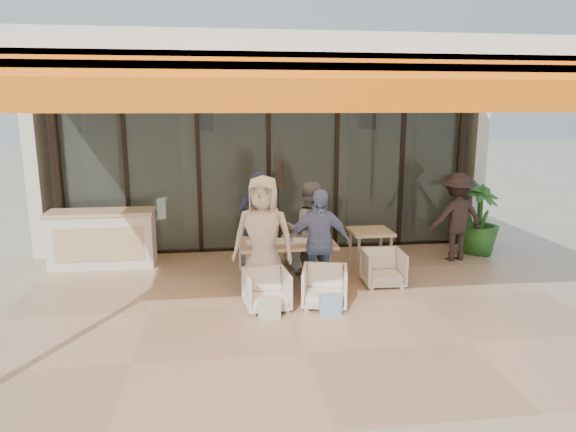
% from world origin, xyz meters
% --- Properties ---
extents(ground, '(70.00, 70.00, 0.00)m').
position_xyz_m(ground, '(0.00, 0.00, 0.00)').
color(ground, '#C6B293').
rests_on(ground, ground).
extents(terrace_floor, '(8.00, 6.00, 0.01)m').
position_xyz_m(terrace_floor, '(0.00, 0.00, 0.01)').
color(terrace_floor, tan).
rests_on(terrace_floor, ground).
extents(terrace_structure, '(8.00, 6.00, 3.40)m').
position_xyz_m(terrace_structure, '(0.00, -0.26, 3.25)').
color(terrace_structure, silver).
rests_on(terrace_structure, ground).
extents(glass_storefront, '(8.08, 0.10, 3.20)m').
position_xyz_m(glass_storefront, '(0.00, 3.00, 1.60)').
color(glass_storefront, '#9EADA3').
rests_on(glass_storefront, ground).
extents(interior_block, '(9.05, 3.62, 3.52)m').
position_xyz_m(interior_block, '(0.01, 5.31, 2.23)').
color(interior_block, silver).
rests_on(interior_block, ground).
extents(host_counter, '(1.85, 0.65, 1.04)m').
position_xyz_m(host_counter, '(-3.06, 2.30, 0.53)').
color(host_counter, silver).
rests_on(host_counter, ground).
extents(dining_table, '(1.50, 0.90, 0.93)m').
position_xyz_m(dining_table, '(0.08, 0.88, 0.69)').
color(dining_table, tan).
rests_on(dining_table, ground).
extents(chair_far_left, '(0.65, 0.61, 0.62)m').
position_xyz_m(chair_far_left, '(-0.34, 1.82, 0.31)').
color(chair_far_left, white).
rests_on(chair_far_left, ground).
extents(chair_far_right, '(0.66, 0.63, 0.59)m').
position_xyz_m(chair_far_right, '(0.50, 1.82, 0.30)').
color(chair_far_right, white).
rests_on(chair_far_right, ground).
extents(chair_near_left, '(0.68, 0.64, 0.63)m').
position_xyz_m(chair_near_left, '(-0.34, -0.08, 0.32)').
color(chair_near_left, white).
rests_on(chair_near_left, ground).
extents(chair_near_right, '(0.76, 0.73, 0.66)m').
position_xyz_m(chair_near_right, '(0.50, -0.08, 0.33)').
color(chair_near_right, white).
rests_on(chair_near_right, ground).
extents(diner_navy, '(0.68, 0.46, 1.82)m').
position_xyz_m(diner_navy, '(-0.34, 1.32, 0.91)').
color(diner_navy, '#181F35').
rests_on(diner_navy, ground).
extents(diner_grey, '(0.83, 0.67, 1.64)m').
position_xyz_m(diner_grey, '(0.50, 1.32, 0.82)').
color(diner_grey, slate).
rests_on(diner_grey, ground).
extents(diner_cream, '(1.04, 0.83, 1.87)m').
position_xyz_m(diner_cream, '(-0.34, 0.42, 0.93)').
color(diner_cream, beige).
rests_on(diner_cream, ground).
extents(diner_periwinkle, '(0.97, 0.42, 1.65)m').
position_xyz_m(diner_periwinkle, '(0.50, 0.42, 0.82)').
color(diner_periwinkle, '#7287BE').
rests_on(diner_periwinkle, ground).
extents(tote_bag_cream, '(0.30, 0.10, 0.34)m').
position_xyz_m(tote_bag_cream, '(-0.34, -0.48, 0.17)').
color(tote_bag_cream, silver).
rests_on(tote_bag_cream, ground).
extents(tote_bag_blue, '(0.30, 0.10, 0.34)m').
position_xyz_m(tote_bag_blue, '(0.50, -0.48, 0.17)').
color(tote_bag_blue, '#99BFD8').
rests_on(tote_bag_blue, ground).
extents(side_table, '(0.70, 0.70, 0.74)m').
position_xyz_m(side_table, '(1.62, 1.42, 0.64)').
color(side_table, tan).
rests_on(side_table, ground).
extents(side_chair, '(0.66, 0.62, 0.65)m').
position_xyz_m(side_chair, '(1.62, 0.67, 0.32)').
color(side_chair, white).
rests_on(side_chair, ground).
extents(standing_woman, '(1.14, 0.74, 1.66)m').
position_xyz_m(standing_woman, '(3.37, 1.84, 0.83)').
color(standing_woman, black).
rests_on(standing_woman, ground).
extents(potted_palm, '(1.12, 1.12, 1.43)m').
position_xyz_m(potted_palm, '(4.02, 2.21, 0.72)').
color(potted_palm, '#1E5919').
rests_on(potted_palm, ground).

